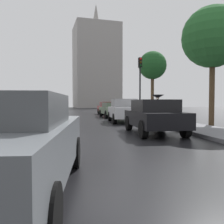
{
  "coord_description": "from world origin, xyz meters",
  "views": [
    {
      "loc": [
        -0.53,
        -8.27,
        1.29
      ],
      "look_at": [
        1.32,
        4.09,
        0.8
      ],
      "focal_mm": 38.06,
      "sensor_mm": 36.0,
      "label": 1
    }
  ],
  "objects_px": {
    "pedestrian_with_umbrella_near": "(158,99)",
    "car_red_near_kerb": "(108,108)",
    "car_white_far_ahead": "(124,110)",
    "traffic_light": "(140,76)",
    "car_grey_mid_road": "(5,143)",
    "car_green_far_lane": "(113,109)",
    "street_tree_near": "(213,37)",
    "car_black_behind_camera": "(154,116)",
    "street_tree_mid": "(153,66)"
  },
  "relations": [
    {
      "from": "car_green_far_lane",
      "to": "traffic_light",
      "type": "height_order",
      "value": "traffic_light"
    },
    {
      "from": "pedestrian_with_umbrella_near",
      "to": "car_red_near_kerb",
      "type": "bearing_deg",
      "value": 93.96
    },
    {
      "from": "car_grey_mid_road",
      "to": "traffic_light",
      "type": "relative_size",
      "value": 0.91
    },
    {
      "from": "car_black_behind_camera",
      "to": "traffic_light",
      "type": "xyz_separation_m",
      "value": [
        1.65,
        8.26,
        2.57
      ]
    },
    {
      "from": "pedestrian_with_umbrella_near",
      "to": "street_tree_near",
      "type": "relative_size",
      "value": 0.26
    },
    {
      "from": "street_tree_near",
      "to": "street_tree_mid",
      "type": "height_order",
      "value": "street_tree_near"
    },
    {
      "from": "car_green_far_lane",
      "to": "street_tree_mid",
      "type": "xyz_separation_m",
      "value": [
        4.11,
        1.35,
        4.14
      ]
    },
    {
      "from": "car_white_far_ahead",
      "to": "traffic_light",
      "type": "height_order",
      "value": "traffic_light"
    },
    {
      "from": "pedestrian_with_umbrella_near",
      "to": "street_tree_near",
      "type": "bearing_deg",
      "value": -84.29
    },
    {
      "from": "pedestrian_with_umbrella_near",
      "to": "traffic_light",
      "type": "xyz_separation_m",
      "value": [
        -1.2,
        0.61,
        1.76
      ]
    },
    {
      "from": "traffic_light",
      "to": "car_red_near_kerb",
      "type": "bearing_deg",
      "value": 99.29
    },
    {
      "from": "car_black_behind_camera",
      "to": "car_white_far_ahead",
      "type": "bearing_deg",
      "value": 91.81
    },
    {
      "from": "car_green_far_lane",
      "to": "street_tree_mid",
      "type": "height_order",
      "value": "street_tree_mid"
    },
    {
      "from": "car_grey_mid_road",
      "to": "car_green_far_lane",
      "type": "bearing_deg",
      "value": -98.99
    },
    {
      "from": "car_green_far_lane",
      "to": "pedestrian_with_umbrella_near",
      "type": "bearing_deg",
      "value": -56.7
    },
    {
      "from": "car_white_far_ahead",
      "to": "car_green_far_lane",
      "type": "height_order",
      "value": "car_white_far_ahead"
    },
    {
      "from": "car_green_far_lane",
      "to": "street_tree_near",
      "type": "relative_size",
      "value": 0.6
    },
    {
      "from": "car_black_behind_camera",
      "to": "pedestrian_with_umbrella_near",
      "type": "distance_m",
      "value": 8.21
    },
    {
      "from": "car_red_near_kerb",
      "to": "car_black_behind_camera",
      "type": "xyz_separation_m",
      "value": [
        -0.27,
        -16.69,
        0.01
      ]
    },
    {
      "from": "car_white_far_ahead",
      "to": "car_black_behind_camera",
      "type": "relative_size",
      "value": 0.99
    },
    {
      "from": "car_grey_mid_road",
      "to": "pedestrian_with_umbrella_near",
      "type": "relative_size",
      "value": 2.4
    },
    {
      "from": "traffic_light",
      "to": "street_tree_mid",
      "type": "xyz_separation_m",
      "value": [
        2.44,
        4.45,
        1.54
      ]
    },
    {
      "from": "car_white_far_ahead",
      "to": "street_tree_mid",
      "type": "bearing_deg",
      "value": 59.76
    },
    {
      "from": "car_grey_mid_road",
      "to": "car_green_far_lane",
      "type": "height_order",
      "value": "car_grey_mid_road"
    },
    {
      "from": "street_tree_near",
      "to": "street_tree_mid",
      "type": "xyz_separation_m",
      "value": [
        -0.27,
        9.79,
        -0.09
      ]
    },
    {
      "from": "car_white_far_ahead",
      "to": "traffic_light",
      "type": "relative_size",
      "value": 0.85
    },
    {
      "from": "car_green_far_lane",
      "to": "traffic_light",
      "type": "bearing_deg",
      "value": -66.13
    },
    {
      "from": "car_red_near_kerb",
      "to": "pedestrian_with_umbrella_near",
      "type": "xyz_separation_m",
      "value": [
        2.58,
        -9.04,
        0.82
      ]
    },
    {
      "from": "car_grey_mid_road",
      "to": "car_black_behind_camera",
      "type": "relative_size",
      "value": 1.06
    },
    {
      "from": "car_grey_mid_road",
      "to": "car_black_behind_camera",
      "type": "xyz_separation_m",
      "value": [
        4.17,
        6.05,
        0.02
      ]
    },
    {
      "from": "car_white_far_ahead",
      "to": "pedestrian_with_umbrella_near",
      "type": "relative_size",
      "value": 2.23
    },
    {
      "from": "car_red_near_kerb",
      "to": "traffic_light",
      "type": "height_order",
      "value": "traffic_light"
    },
    {
      "from": "street_tree_mid",
      "to": "pedestrian_with_umbrella_near",
      "type": "bearing_deg",
      "value": -103.78
    },
    {
      "from": "traffic_light",
      "to": "car_white_far_ahead",
      "type": "bearing_deg",
      "value": -127.22
    },
    {
      "from": "car_green_far_lane",
      "to": "car_white_far_ahead",
      "type": "bearing_deg",
      "value": -95.32
    },
    {
      "from": "car_green_far_lane",
      "to": "pedestrian_with_umbrella_near",
      "type": "xyz_separation_m",
      "value": [
        2.87,
        -3.7,
        0.84
      ]
    },
    {
      "from": "street_tree_near",
      "to": "street_tree_mid",
      "type": "relative_size",
      "value": 1.07
    },
    {
      "from": "car_white_far_ahead",
      "to": "traffic_light",
      "type": "xyz_separation_m",
      "value": [
        1.75,
        2.3,
        2.54
      ]
    },
    {
      "from": "street_tree_near",
      "to": "pedestrian_with_umbrella_near",
      "type": "bearing_deg",
      "value": 107.68
    },
    {
      "from": "car_white_far_ahead",
      "to": "street_tree_near",
      "type": "distance_m",
      "value": 6.82
    },
    {
      "from": "car_white_far_ahead",
      "to": "car_green_far_lane",
      "type": "xyz_separation_m",
      "value": [
        0.08,
        5.4,
        -0.07
      ]
    },
    {
      "from": "car_grey_mid_road",
      "to": "pedestrian_with_umbrella_near",
      "type": "distance_m",
      "value": 15.42
    },
    {
      "from": "street_tree_mid",
      "to": "street_tree_near",
      "type": "bearing_deg",
      "value": -88.42
    },
    {
      "from": "car_green_far_lane",
      "to": "car_black_behind_camera",
      "type": "bearing_deg",
      "value": -94.37
    },
    {
      "from": "car_green_far_lane",
      "to": "street_tree_near",
      "type": "bearing_deg",
      "value": -67.05
    },
    {
      "from": "pedestrian_with_umbrella_near",
      "to": "street_tree_near",
      "type": "distance_m",
      "value": 6.02
    },
    {
      "from": "traffic_light",
      "to": "pedestrian_with_umbrella_near",
      "type": "bearing_deg",
      "value": -26.92
    },
    {
      "from": "car_white_far_ahead",
      "to": "street_tree_near",
      "type": "relative_size",
      "value": 0.59
    },
    {
      "from": "pedestrian_with_umbrella_near",
      "to": "street_tree_mid",
      "type": "height_order",
      "value": "street_tree_mid"
    },
    {
      "from": "car_red_near_kerb",
      "to": "car_grey_mid_road",
      "type": "xyz_separation_m",
      "value": [
        -4.44,
        -22.74,
        -0.01
      ]
    }
  ]
}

